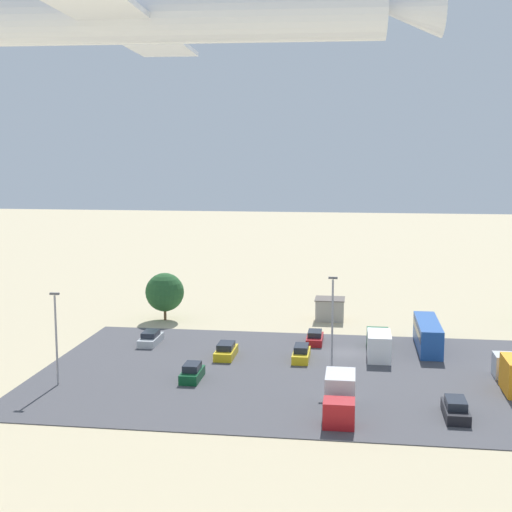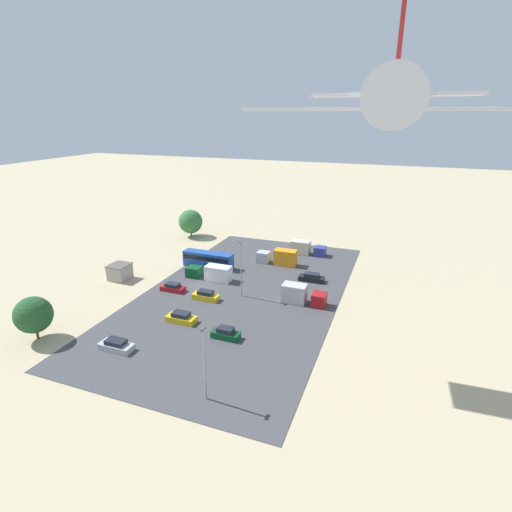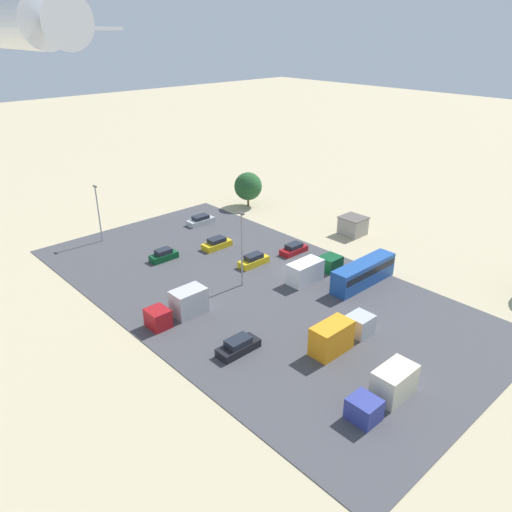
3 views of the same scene
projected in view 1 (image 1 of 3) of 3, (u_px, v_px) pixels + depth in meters
The scene contains 16 objects.
ground_plane at pixel (346, 353), 79.82m from camera, with size 400.00×400.00×0.00m, color tan.
parking_lot_surface at pixel (344, 376), 71.43m from camera, with size 61.95×33.24×0.08m.
shed_building at pixel (330, 309), 95.87m from camera, with size 3.97×3.69×2.95m.
bus at pixel (428, 334), 81.40m from camera, with size 2.49×10.62×3.17m.
parked_car_0 at pixel (192, 373), 70.08m from camera, with size 1.79×4.05×1.65m.
parked_car_1 at pixel (226, 351), 78.03m from camera, with size 2.00×4.63×1.58m.
parked_car_2 at pixel (301, 354), 76.96m from camera, with size 1.75×4.66×1.63m.
parked_car_3 at pixel (315, 338), 83.85m from camera, with size 1.87×4.40×1.47m.
parked_car_4 at pixel (151, 338), 83.57m from camera, with size 1.96×4.79×1.49m.
parked_car_5 at pixel (456, 409), 60.12m from camera, with size 1.95×4.79×1.59m.
parked_truck_0 at pixel (340, 397), 60.90m from camera, with size 2.57×7.39×3.14m.
parked_truck_1 at pixel (379, 343), 78.72m from camera, with size 2.49×9.06×2.84m.
tree_near_shed at pixel (165, 292), 95.48m from camera, with size 5.18×5.18×6.41m.
light_pole_lot_centre at pixel (56, 335), 67.93m from camera, with size 0.90×0.28×9.04m.
light_pole_lot_edge at pixel (332, 322), 70.73m from camera, with size 0.90×0.28×10.06m.
airplane at pixel (144, 12), 46.61m from camera, with size 38.12×31.19×9.31m.
Camera 1 is at (-0.82, 78.15, 21.99)m, focal length 50.00 mm.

